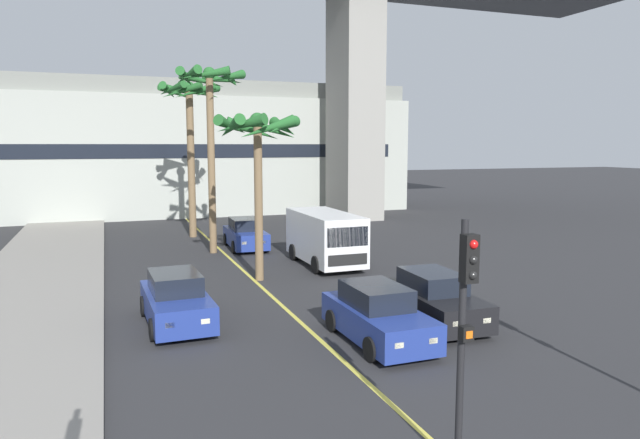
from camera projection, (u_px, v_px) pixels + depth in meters
name	position (u px, v px, depth m)	size (l,w,h in m)	color
sidewalk_left	(6.00, 348.00, 15.18)	(4.80, 80.00, 0.15)	gray
lane_stripe_center	(241.00, 268.00, 25.37)	(0.14, 56.00, 0.01)	#DBCC4C
pier_building_backdrop	(177.00, 149.00, 45.48)	(36.26, 8.04, 10.11)	#ADB2A8
car_queue_front	(245.00, 235.00, 30.21)	(1.94, 4.16, 1.56)	navy
car_queue_second	(176.00, 301.00, 17.39)	(1.94, 4.16, 1.56)	navy
car_queue_third	(434.00, 300.00, 17.53)	(1.94, 4.16, 1.56)	black
car_queue_fourth	(378.00, 316.00, 15.85)	(1.88, 4.12, 1.56)	navy
delivery_van	(325.00, 237.00, 25.90)	(2.17, 5.25, 2.36)	white
traffic_light_median_near	(465.00, 313.00, 9.17)	(0.24, 0.37, 4.20)	black
palm_tree_near_median	(258.00, 139.00, 22.49)	(3.46, 3.44, 6.58)	brown
palm_tree_mid_median	(210.00, 100.00, 28.11)	(3.45, 3.54, 9.06)	brown
palm_tree_far_median	(190.00, 110.00, 33.15)	(3.61, 3.61, 8.92)	brown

